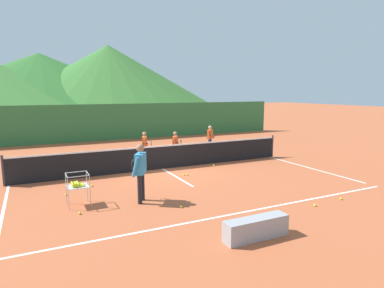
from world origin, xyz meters
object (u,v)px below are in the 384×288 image
tennis_ball_3 (181,207)px  tennis_ball_8 (341,199)px  tennis_net (162,157)px  tennis_ball_2 (184,175)px  student_0 (145,144)px  student_2 (210,136)px  courtside_bench (256,228)px  tennis_ball_7 (187,175)px  ball_cart (77,185)px  tennis_ball_6 (214,166)px  tennis_ball_0 (66,195)px  tennis_ball_4 (92,186)px  instructor (140,167)px  tennis_ball_5 (315,205)px  tennis_ball_1 (80,213)px  student_1 (175,143)px

tennis_ball_3 → tennis_ball_8: (4.47, -1.45, 0.00)m
tennis_net → tennis_ball_2: size_ratio=166.95×
student_0 → student_2: student_0 is taller
courtside_bench → student_0: bearing=88.1°
student_0 → tennis_ball_7: bearing=-77.4°
ball_cart → tennis_ball_6: 6.34m
student_2 → tennis_ball_8: student_2 is taller
tennis_ball_7 → tennis_ball_0: bearing=-172.5°
tennis_ball_2 → courtside_bench: bearing=-98.6°
tennis_ball_4 → courtside_bench: courtside_bench is taller
instructor → courtside_bench: size_ratio=1.12×
tennis_net → instructor: (-2.01, -3.52, 0.51)m
student_0 → tennis_ball_5: size_ratio=19.98×
student_0 → tennis_ball_0: size_ratio=19.98×
student_2 → tennis_ball_0: (-7.67, -4.78, -0.77)m
tennis_ball_4 → tennis_ball_7: 3.47m
tennis_net → tennis_ball_0: size_ratio=166.95×
courtside_bench → tennis_ball_8: bearing=14.4°
courtside_bench → tennis_ball_1: bearing=135.9°
tennis_ball_1 → tennis_ball_6: same height
tennis_net → tennis_ball_3: (-1.18, -4.47, -0.47)m
tennis_ball_8 → courtside_bench: bearing=-165.6°
instructor → student_0: bearing=70.7°
tennis_ball_1 → tennis_ball_2: same height
student_0 → tennis_ball_6: bearing=-42.1°
ball_cart → tennis_ball_4: ball_cart is taller
tennis_ball_2 → courtside_bench: 5.60m
instructor → tennis_ball_4: 2.59m
tennis_ball_0 → tennis_ball_7: (4.34, 0.57, 0.00)m
tennis_ball_4 → tennis_ball_5: same height
tennis_ball_0 → tennis_ball_5: size_ratio=1.00×
tennis_ball_3 → tennis_ball_8: bearing=-17.9°
tennis_ball_0 → tennis_ball_5: (6.06, -4.01, 0.00)m
tennis_ball_2 → tennis_ball_8: (2.95, -4.56, 0.00)m
tennis_ball_1 → tennis_ball_4: 2.53m
ball_cart → tennis_net: bearing=39.7°
instructor → student_2: instructor is taller
tennis_ball_5 → tennis_ball_6: 5.47m
student_2 → tennis_ball_1: student_2 is taller
tennis_ball_0 → student_1: bearing=33.2°
student_1 → tennis_ball_0: bearing=-146.8°
tennis_ball_1 → tennis_ball_5: 6.30m
tennis_net → tennis_ball_6: 2.23m
tennis_ball_1 → courtside_bench: bearing=-44.1°
tennis_ball_0 → tennis_ball_6: 6.18m
student_2 → tennis_ball_7: size_ratio=19.65×
tennis_ball_3 → tennis_net: bearing=75.2°
ball_cart → tennis_ball_7: (4.12, 1.63, -0.56)m
student_0 → tennis_ball_2: student_0 is taller
tennis_net → courtside_bench: (-0.50, -6.89, -0.27)m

